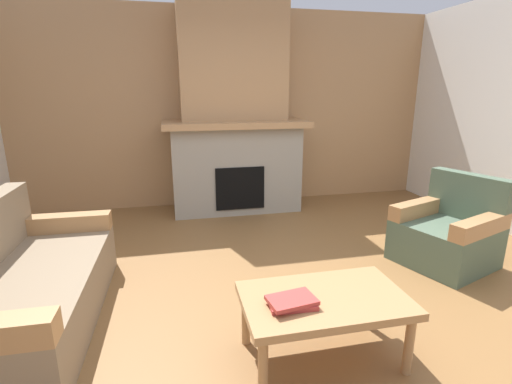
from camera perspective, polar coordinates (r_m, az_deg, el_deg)
ground at (r=3.07m, az=5.46°, el=-17.02°), size 9.00×9.00×0.00m
wall_back_wood_panel at (r=5.53m, az=-3.97°, el=12.33°), size 6.00×0.12×2.70m
fireplace at (r=5.17m, az=-3.29°, el=10.06°), size 1.90×0.82×2.70m
couch at (r=3.19m, az=-31.77°, el=-12.28°), size 0.87×1.81×0.85m
armchair at (r=4.09m, az=27.02°, el=-5.61°), size 0.97×0.97×0.85m
coffee_table at (r=2.43m, az=10.25°, el=-16.34°), size 1.00×0.60×0.43m
book_stack_near_edge at (r=2.28m, az=5.43°, el=-16.14°), size 0.30×0.22×0.05m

